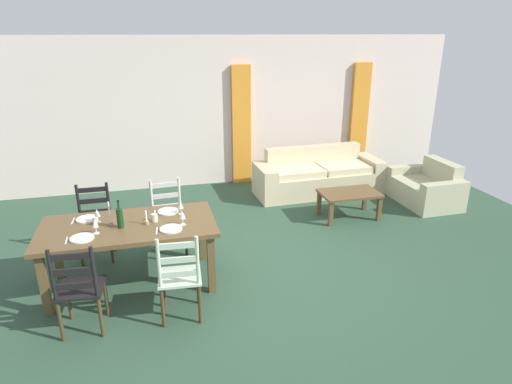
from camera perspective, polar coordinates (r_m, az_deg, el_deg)
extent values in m
cube|color=#2E4C38|center=(5.51, -1.19, -9.66)|extent=(9.60, 9.60, 0.02)
cube|color=beige|center=(8.15, -6.69, 10.32)|extent=(9.60, 0.16, 2.70)
cube|color=orange|center=(8.17, -1.92, 8.69)|extent=(0.35, 0.08, 2.20)
cube|color=orange|center=(8.99, 13.39, 9.23)|extent=(0.35, 0.08, 2.20)
cube|color=brown|center=(5.00, -16.45, -4.39)|extent=(1.90, 0.96, 0.05)
cube|color=brown|center=(4.95, -26.11, -10.89)|extent=(0.08, 0.08, 0.70)
cube|color=brown|center=(4.85, -5.91, -9.35)|extent=(0.08, 0.08, 0.70)
cube|color=brown|center=(5.61, -24.73, -6.96)|extent=(0.08, 0.08, 0.70)
cube|color=brown|center=(5.52, -7.13, -5.54)|extent=(0.08, 0.08, 0.70)
cube|color=black|center=(4.55, -22.04, -11.65)|extent=(0.45, 0.43, 0.03)
cylinder|color=#47351F|center=(4.85, -23.42, -12.95)|extent=(0.04, 0.04, 0.43)
cylinder|color=#47351F|center=(4.77, -19.12, -12.90)|extent=(0.04, 0.04, 0.43)
cylinder|color=#47351F|center=(4.58, -24.33, -15.24)|extent=(0.04, 0.04, 0.43)
cylinder|color=#47351F|center=(4.50, -19.74, -15.24)|extent=(0.04, 0.04, 0.43)
cylinder|color=black|center=(4.33, -25.28, -9.87)|extent=(0.04, 0.04, 0.50)
cylinder|color=black|center=(4.24, -20.53, -9.78)|extent=(0.04, 0.04, 0.50)
cube|color=black|center=(4.34, -22.69, -11.33)|extent=(0.38, 0.05, 0.06)
cube|color=black|center=(4.27, -22.97, -9.60)|extent=(0.38, 0.05, 0.06)
cube|color=black|center=(4.20, -23.25, -7.82)|extent=(0.38, 0.05, 0.06)
cube|color=beige|center=(4.47, -9.99, -10.90)|extent=(0.45, 0.43, 0.03)
cylinder|color=#47351F|center=(4.75, -12.06, -12.34)|extent=(0.04, 0.04, 0.43)
cylinder|color=#47351F|center=(4.74, -7.62, -12.10)|extent=(0.04, 0.04, 0.43)
cylinder|color=#47351F|center=(4.46, -12.17, -14.67)|extent=(0.04, 0.04, 0.43)
cylinder|color=#47351F|center=(4.46, -7.40, -14.42)|extent=(0.04, 0.04, 0.43)
cylinder|color=beige|center=(4.20, -12.67, -9.15)|extent=(0.04, 0.04, 0.50)
cylinder|color=beige|center=(4.20, -7.70, -8.88)|extent=(0.04, 0.04, 0.50)
cube|color=beige|center=(4.26, -10.08, -10.55)|extent=(0.38, 0.05, 0.06)
cube|color=beige|center=(4.19, -10.21, -8.78)|extent=(0.38, 0.05, 0.06)
cube|color=beige|center=(4.12, -10.33, -6.96)|extent=(0.38, 0.05, 0.06)
cube|color=black|center=(5.82, -20.41, -4.29)|extent=(0.42, 0.40, 0.03)
cylinder|color=#47351F|center=(5.74, -18.48, -6.93)|extent=(0.04, 0.04, 0.43)
cylinder|color=#47351F|center=(5.79, -22.05, -7.18)|extent=(0.04, 0.04, 0.43)
cylinder|color=#47351F|center=(6.05, -18.31, -5.48)|extent=(0.04, 0.04, 0.43)
cylinder|color=#47351F|center=(6.09, -21.69, -5.74)|extent=(0.04, 0.04, 0.43)
cylinder|color=black|center=(5.86, -18.84, -1.14)|extent=(0.04, 0.04, 0.50)
cylinder|color=black|center=(5.90, -22.30, -1.43)|extent=(0.04, 0.04, 0.50)
cube|color=black|center=(5.92, -20.42, -2.45)|extent=(0.38, 0.02, 0.06)
cube|color=black|center=(5.87, -20.60, -1.10)|extent=(0.38, 0.02, 0.06)
cube|color=black|center=(5.82, -20.78, 0.27)|extent=(0.38, 0.02, 0.06)
cube|color=beige|center=(5.74, -11.39, -3.71)|extent=(0.45, 0.43, 0.03)
cylinder|color=#47351F|center=(5.70, -9.19, -6.27)|extent=(0.04, 0.04, 0.43)
cylinder|color=#47351F|center=(5.67, -12.80, -6.71)|extent=(0.04, 0.04, 0.43)
cylinder|color=#47351F|center=(6.01, -9.75, -4.88)|extent=(0.04, 0.04, 0.43)
cylinder|color=#47351F|center=(5.97, -13.17, -5.29)|extent=(0.04, 0.04, 0.43)
cylinder|color=beige|center=(5.82, -10.04, -0.48)|extent=(0.04, 0.04, 0.50)
cylinder|color=beige|center=(5.78, -13.56, -0.88)|extent=(0.04, 0.04, 0.50)
cube|color=beige|center=(5.84, -11.70, -1.87)|extent=(0.38, 0.05, 0.06)
cube|color=beige|center=(5.79, -11.81, -0.49)|extent=(0.38, 0.05, 0.06)
cube|color=beige|center=(5.74, -11.91, 0.91)|extent=(0.38, 0.05, 0.06)
cylinder|color=white|center=(4.81, -21.92, -5.66)|extent=(0.24, 0.24, 0.02)
cube|color=silver|center=(4.83, -23.67, -5.84)|extent=(0.02, 0.17, 0.01)
cylinder|color=white|center=(4.75, -11.12, -4.78)|extent=(0.24, 0.24, 0.02)
cube|color=silver|center=(4.75, -12.92, -5.01)|extent=(0.03, 0.17, 0.01)
cylinder|color=white|center=(5.26, -21.32, -3.33)|extent=(0.24, 0.24, 0.02)
cube|color=silver|center=(5.28, -22.92, -3.52)|extent=(0.03, 0.17, 0.01)
cylinder|color=white|center=(5.21, -11.50, -2.51)|extent=(0.24, 0.24, 0.02)
cube|color=silver|center=(5.21, -13.14, -2.71)|extent=(0.02, 0.17, 0.01)
cylinder|color=#143819|center=(4.90, -17.45, -3.30)|extent=(0.07, 0.07, 0.22)
cylinder|color=#143819|center=(4.84, -17.63, -1.67)|extent=(0.02, 0.02, 0.08)
cylinder|color=black|center=(4.82, -17.69, -1.14)|extent=(0.03, 0.03, 0.02)
cylinder|color=white|center=(4.88, -20.25, -5.10)|extent=(0.06, 0.06, 0.01)
cylinder|color=white|center=(4.87, -20.30, -4.70)|extent=(0.01, 0.01, 0.07)
cone|color=white|center=(4.83, -20.41, -3.86)|extent=(0.06, 0.06, 0.08)
cylinder|color=white|center=(4.85, -9.57, -4.24)|extent=(0.06, 0.06, 0.01)
cylinder|color=white|center=(4.83, -9.60, -3.83)|extent=(0.01, 0.01, 0.07)
cone|color=white|center=(4.80, -9.65, -2.99)|extent=(0.06, 0.06, 0.08)
cylinder|color=white|center=(5.14, -20.05, -3.77)|extent=(0.06, 0.06, 0.01)
cylinder|color=white|center=(5.13, -20.10, -3.38)|extent=(0.01, 0.01, 0.07)
cone|color=white|center=(5.10, -20.20, -2.58)|extent=(0.06, 0.06, 0.08)
cylinder|color=white|center=(5.12, -9.82, -2.87)|extent=(0.06, 0.06, 0.01)
cylinder|color=white|center=(5.11, -9.85, -2.48)|extent=(0.01, 0.01, 0.07)
cone|color=white|center=(5.08, -9.90, -1.67)|extent=(0.06, 0.06, 0.08)
cylinder|color=beige|center=(4.98, -13.20, -3.31)|extent=(0.07, 0.07, 0.09)
cylinder|color=beige|center=(5.09, -20.33, -3.54)|extent=(0.07, 0.07, 0.09)
cylinder|color=#998C66|center=(5.01, -18.55, -4.00)|extent=(0.05, 0.05, 0.04)
cylinder|color=white|center=(4.96, -18.73, -2.52)|extent=(0.02, 0.02, 0.24)
cylinder|color=#998C66|center=(4.94, -14.19, -3.91)|extent=(0.05, 0.05, 0.04)
cylinder|color=white|center=(4.90, -14.27, -3.04)|extent=(0.02, 0.02, 0.12)
cube|color=beige|center=(7.88, 8.22, 1.27)|extent=(1.83, 0.86, 0.40)
cube|color=beige|center=(8.08, 7.42, 3.28)|extent=(1.81, 0.26, 0.80)
cube|color=beige|center=(8.32, 14.67, 2.48)|extent=(0.27, 0.81, 0.58)
cube|color=beige|center=(7.50, 1.13, 1.22)|extent=(0.27, 0.81, 0.58)
cube|color=beige|center=(7.96, 11.42, 3.22)|extent=(0.88, 0.67, 0.12)
cube|color=beige|center=(7.59, 5.37, 2.71)|extent=(0.88, 0.67, 0.12)
cube|color=brown|center=(6.85, 12.21, -0.17)|extent=(0.90, 0.56, 0.04)
cube|color=brown|center=(6.57, 9.81, -2.87)|extent=(0.06, 0.06, 0.38)
cube|color=brown|center=(6.92, 15.88, -2.15)|extent=(0.06, 0.06, 0.38)
cube|color=brown|center=(6.96, 8.30, -1.44)|extent=(0.06, 0.06, 0.38)
cube|color=brown|center=(7.29, 14.12, -0.83)|extent=(0.06, 0.06, 0.38)
cube|color=#B9B894|center=(7.88, 21.21, -0.02)|extent=(0.81, 0.81, 0.38)
cube|color=#B9B894|center=(8.01, 23.10, 1.32)|extent=(0.21, 0.80, 0.72)
cube|color=#B9B894|center=(7.50, 23.42, -0.77)|extent=(0.80, 0.19, 0.52)
cube|color=#B9B894|center=(8.23, 19.32, 1.58)|extent=(0.80, 0.19, 0.52)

